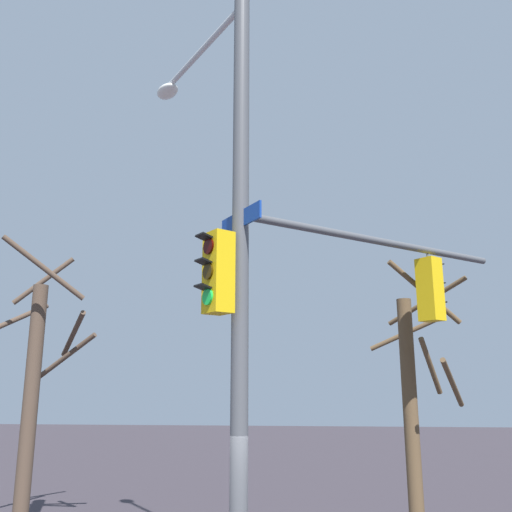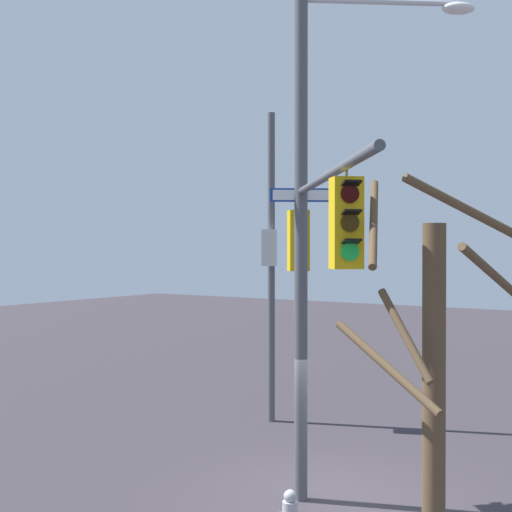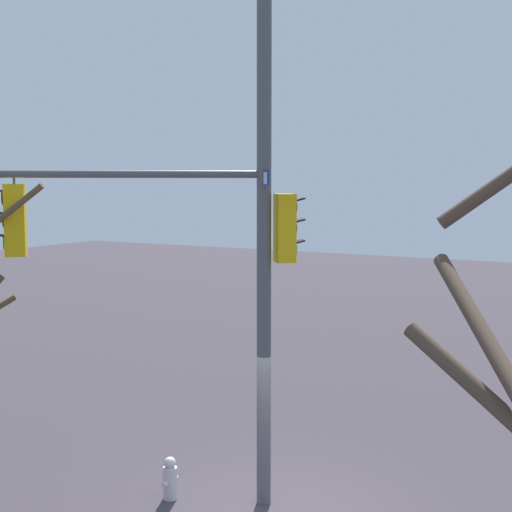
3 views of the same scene
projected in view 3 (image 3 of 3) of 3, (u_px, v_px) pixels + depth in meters
name	position (u px, v px, depth m)	size (l,w,h in m)	color
main_signal_pole_assembly	(221.00, 202.00, 11.26)	(3.88, 6.37, 9.15)	#4C4F54
fire_hydrant	(170.00, 479.00, 12.18)	(0.38, 0.24, 0.73)	#B2B2B7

